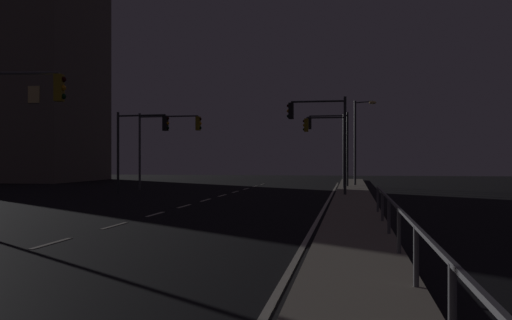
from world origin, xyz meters
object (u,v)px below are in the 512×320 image
at_px(traffic_light_far_right, 326,137).
at_px(building_distant, 7,27).
at_px(traffic_light_mid_right, 330,135).
at_px(traffic_light_far_left, 166,135).
at_px(traffic_light_near_left, 140,136).
at_px(street_lamp_across_street, 359,134).
at_px(traffic_light_far_center, 320,126).

xyz_separation_m(traffic_light_far_right, building_distant, (-32.59, 12.12, 11.72)).
distance_m(traffic_light_far_right, traffic_light_mid_right, 2.67).
height_order(traffic_light_mid_right, traffic_light_far_left, traffic_light_mid_right).
relative_size(traffic_light_near_left, street_lamp_across_street, 0.78).
bearing_deg(building_distant, traffic_light_far_left, -34.68).
bearing_deg(traffic_light_far_left, street_lamp_across_street, 29.14).
distance_m(traffic_light_near_left, street_lamp_across_street, 17.71).
bearing_deg(traffic_light_mid_right, building_distant, 163.89).
relative_size(traffic_light_far_center, street_lamp_across_street, 0.85).
distance_m(traffic_light_near_left, traffic_light_far_left, 3.75).
bearing_deg(street_lamp_across_street, traffic_light_mid_right, -139.20).
distance_m(traffic_light_near_left, traffic_light_mid_right, 14.86).
relative_size(traffic_light_far_center, building_distant, 0.18).
bearing_deg(building_distant, traffic_light_far_right, -20.39).
bearing_deg(street_lamp_across_street, traffic_light_far_center, -100.60).
bearing_deg(traffic_light_near_left, building_distant, 138.50).
bearing_deg(traffic_light_mid_right, traffic_light_far_center, -90.97).
bearing_deg(traffic_light_far_center, street_lamp_across_street, 79.40).
relative_size(traffic_light_far_right, traffic_light_mid_right, 0.94).
relative_size(traffic_light_far_left, building_distant, 0.17).
xyz_separation_m(traffic_light_far_right, traffic_light_mid_right, (0.18, 2.65, 0.23)).
height_order(traffic_light_far_center, traffic_light_far_right, traffic_light_far_center).
xyz_separation_m(traffic_light_far_right, traffic_light_far_left, (-10.92, -2.87, 0.05)).
relative_size(traffic_light_far_center, traffic_light_mid_right, 1.01).
bearing_deg(building_distant, traffic_light_near_left, -41.50).
height_order(traffic_light_far_right, building_distant, building_distant).
xyz_separation_m(traffic_light_far_left, building_distant, (-21.66, 14.99, 11.67)).
xyz_separation_m(traffic_light_near_left, traffic_light_far_right, (11.46, 6.58, 0.14)).
xyz_separation_m(traffic_light_far_center, building_distant, (-32.58, 20.10, 11.44)).
bearing_deg(traffic_light_near_left, traffic_light_far_right, 29.88).
distance_m(traffic_light_far_right, traffic_light_far_left, 11.30).
height_order(traffic_light_near_left, building_distant, building_distant).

